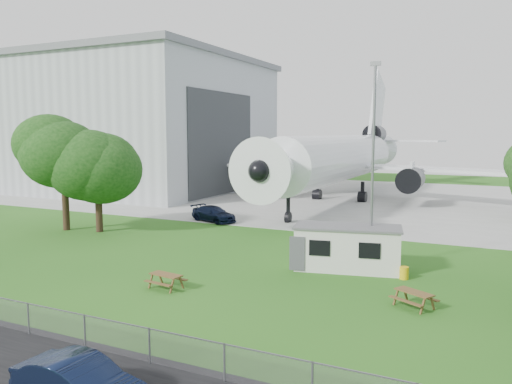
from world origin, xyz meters
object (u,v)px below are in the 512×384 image
at_px(hangar, 110,124).
at_px(site_cabin, 347,248).
at_px(airliner, 342,156).
at_px(picnic_east, 414,307).
at_px(picnic_west, 166,288).

xyz_separation_m(hangar, site_cabin, (44.97, -30.54, -8.09)).
height_order(airliner, site_cabin, airliner).
bearing_deg(site_cabin, hangar, 145.82).
height_order(site_cabin, picnic_east, site_cabin).
relative_size(airliner, site_cabin, 6.86).
relative_size(hangar, site_cabin, 6.18).
bearing_deg(airliner, picnic_east, -69.10).
bearing_deg(hangar, airliner, -0.22).
height_order(airliner, picnic_west, airliner).
distance_m(hangar, picnic_west, 54.27).
xyz_separation_m(hangar, picnic_west, (37.41, -38.18, -9.41)).
bearing_deg(picnic_east, airliner, 140.45).
height_order(hangar, airliner, hangar).
height_order(hangar, picnic_west, hangar).
bearing_deg(picnic_east, site_cabin, 161.45).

